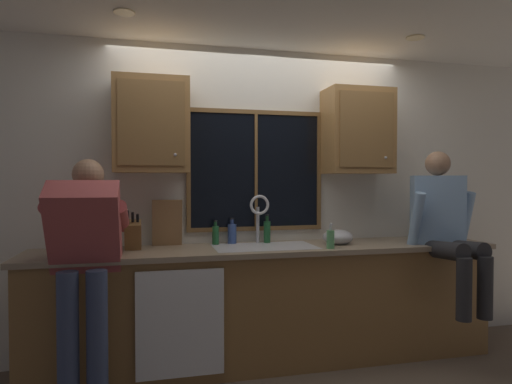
# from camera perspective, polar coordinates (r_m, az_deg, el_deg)

# --- Properties ---
(back_wall) EXTENTS (6.00, 0.12, 2.55)m
(back_wall) POSITION_cam_1_polar(r_m,az_deg,el_deg) (3.83, 0.39, -0.99)
(back_wall) COLOR silver
(back_wall) RESTS_ON floor
(ceiling_downlight_left) EXTENTS (0.14, 0.14, 0.01)m
(ceiling_downlight_left) POSITION_cam_1_polar(r_m,az_deg,el_deg) (3.25, -16.63, 21.31)
(ceiling_downlight_left) COLOR #FFEAB2
(ceiling_downlight_right) EXTENTS (0.14, 0.14, 0.01)m
(ceiling_downlight_right) POSITION_cam_1_polar(r_m,az_deg,el_deg) (3.82, 19.84, 18.21)
(ceiling_downlight_right) COLOR #FFEAB2
(window_glass) EXTENTS (1.10, 0.02, 0.95)m
(window_glass) POSITION_cam_1_polar(r_m,az_deg,el_deg) (3.75, -0.04, 2.78)
(window_glass) COLOR black
(window_frame_top) EXTENTS (1.17, 0.02, 0.04)m
(window_frame_top) POSITION_cam_1_polar(r_m,az_deg,el_deg) (3.78, -0.00, 10.27)
(window_frame_top) COLOR brown
(window_frame_bottom) EXTENTS (1.17, 0.02, 0.04)m
(window_frame_bottom) POSITION_cam_1_polar(r_m,az_deg,el_deg) (3.76, -0.00, -4.74)
(window_frame_bottom) COLOR brown
(window_frame_left) EXTENTS (0.03, 0.02, 0.95)m
(window_frame_left) POSITION_cam_1_polar(r_m,az_deg,el_deg) (3.65, -8.71, 2.81)
(window_frame_left) COLOR brown
(window_frame_right) EXTENTS (0.03, 0.02, 0.95)m
(window_frame_right) POSITION_cam_1_polar(r_m,az_deg,el_deg) (3.91, 8.11, 2.71)
(window_frame_right) COLOR brown
(window_mullion_center) EXTENTS (0.02, 0.02, 0.95)m
(window_mullion_center) POSITION_cam_1_polar(r_m,az_deg,el_deg) (3.74, 0.00, 2.79)
(window_mullion_center) COLOR brown
(lower_cabinet_run) EXTENTS (3.60, 0.58, 0.88)m
(lower_cabinet_run) POSITION_cam_1_polar(r_m,az_deg,el_deg) (3.63, 1.78, -14.52)
(lower_cabinet_run) COLOR olive
(lower_cabinet_run) RESTS_ON floor
(countertop) EXTENTS (3.66, 0.62, 0.04)m
(countertop) POSITION_cam_1_polar(r_m,az_deg,el_deg) (3.51, 1.87, -7.37)
(countertop) COLOR gray
(countertop) RESTS_ON lower_cabinet_run
(dishwasher_front) EXTENTS (0.60, 0.02, 0.74)m
(dishwasher_front) POSITION_cam_1_polar(r_m,az_deg,el_deg) (3.20, -9.71, -16.39)
(dishwasher_front) COLOR white
(upper_cabinet_left) EXTENTS (0.56, 0.36, 0.72)m
(upper_cabinet_left) POSITION_cam_1_polar(r_m,az_deg,el_deg) (3.51, -13.33, 8.33)
(upper_cabinet_left) COLOR #9E703D
(upper_cabinet_right) EXTENTS (0.56, 0.36, 0.72)m
(upper_cabinet_right) POSITION_cam_1_polar(r_m,az_deg,el_deg) (3.92, 12.97, 7.60)
(upper_cabinet_right) COLOR #9E703D
(sink) EXTENTS (0.80, 0.46, 0.21)m
(sink) POSITION_cam_1_polar(r_m,az_deg,el_deg) (3.52, 1.10, -8.62)
(sink) COLOR #B7B7BC
(sink) RESTS_ON lower_cabinet_run
(faucet) EXTENTS (0.18, 0.09, 0.40)m
(faucet) POSITION_cam_1_polar(r_m,az_deg,el_deg) (3.65, 0.49, -2.70)
(faucet) COLOR silver
(faucet) RESTS_ON countertop
(person_standing) EXTENTS (0.53, 0.67, 1.59)m
(person_standing) POSITION_cam_1_polar(r_m,az_deg,el_deg) (3.08, -21.20, -7.36)
(person_standing) COLOR #384260
(person_standing) RESTS_ON floor
(person_sitting_on_counter) EXTENTS (0.54, 0.66, 1.26)m
(person_sitting_on_counter) POSITION_cam_1_polar(r_m,az_deg,el_deg) (3.87, 23.20, -3.62)
(person_sitting_on_counter) COLOR #262628
(person_sitting_on_counter) RESTS_ON countertop
(knife_block) EXTENTS (0.12, 0.18, 0.32)m
(knife_block) POSITION_cam_1_polar(r_m,az_deg,el_deg) (3.45, -15.57, -5.41)
(knife_block) COLOR brown
(knife_block) RESTS_ON countertop
(cutting_board) EXTENTS (0.23, 0.10, 0.37)m
(cutting_board) POSITION_cam_1_polar(r_m,az_deg,el_deg) (3.58, -11.38, -3.93)
(cutting_board) COLOR #997047
(cutting_board) RESTS_ON countertop
(mixing_bowl) EXTENTS (0.25, 0.25, 0.12)m
(mixing_bowl) POSITION_cam_1_polar(r_m,az_deg,el_deg) (3.70, 10.50, -5.74)
(mixing_bowl) COLOR #B7B7BC
(mixing_bowl) RESTS_ON countertop
(soap_dispenser) EXTENTS (0.06, 0.07, 0.20)m
(soap_dispenser) POSITION_cam_1_polar(r_m,az_deg,el_deg) (3.44, 9.58, -5.97)
(soap_dispenser) COLOR #59A566
(soap_dispenser) RESTS_ON countertop
(bottle_green_glass) EXTENTS (0.07, 0.07, 0.21)m
(bottle_green_glass) POSITION_cam_1_polar(r_m,az_deg,el_deg) (3.66, -3.11, -5.31)
(bottle_green_glass) COLOR #334C8C
(bottle_green_glass) RESTS_ON countertop
(bottle_tall_clear) EXTENTS (0.06, 0.06, 0.24)m
(bottle_tall_clear) POSITION_cam_1_polar(r_m,az_deg,el_deg) (3.70, 1.44, -5.06)
(bottle_tall_clear) COLOR #1E592D
(bottle_tall_clear) RESTS_ON countertop
(bottle_amber_small) EXTENTS (0.06, 0.06, 0.20)m
(bottle_amber_small) POSITION_cam_1_polar(r_m,az_deg,el_deg) (3.61, -5.24, -5.49)
(bottle_amber_small) COLOR #1E592D
(bottle_amber_small) RESTS_ON countertop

